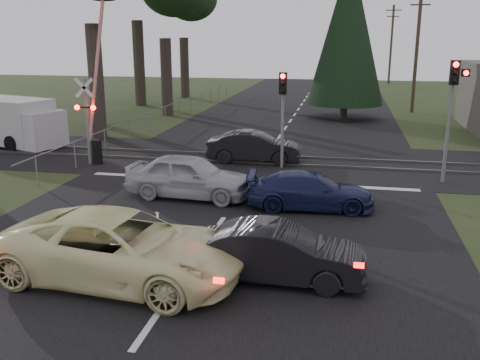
% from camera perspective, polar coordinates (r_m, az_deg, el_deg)
% --- Properties ---
extents(ground, '(120.00, 120.00, 0.00)m').
position_cam_1_polar(ground, '(13.54, -5.36, -9.22)').
color(ground, '#243518').
rests_on(ground, ground).
extents(road, '(14.00, 100.00, 0.01)m').
position_cam_1_polar(road, '(22.79, 1.73, 1.01)').
color(road, black).
rests_on(road, ground).
extents(rail_corridor, '(120.00, 8.00, 0.01)m').
position_cam_1_polar(rail_corridor, '(24.71, 2.50, 2.12)').
color(rail_corridor, black).
rests_on(rail_corridor, ground).
extents(stop_line, '(13.00, 0.35, 0.00)m').
position_cam_1_polar(stop_line, '(21.07, 0.93, -0.15)').
color(stop_line, silver).
rests_on(stop_line, ground).
extents(rail_near, '(120.00, 0.12, 0.10)m').
position_cam_1_polar(rail_near, '(23.93, 2.21, 1.80)').
color(rail_near, '#59544C').
rests_on(rail_near, ground).
extents(rail_far, '(120.00, 0.12, 0.10)m').
position_cam_1_polar(rail_far, '(25.47, 2.77, 2.61)').
color(rail_far, '#59544C').
rests_on(rail_far, ground).
extents(crossing_signal, '(1.62, 0.38, 6.96)m').
position_cam_1_polar(crossing_signal, '(24.43, -15.50, 6.33)').
color(crossing_signal, slate).
rests_on(crossing_signal, ground).
extents(traffic_signal_right, '(0.68, 0.48, 4.70)m').
position_cam_1_polar(traffic_signal_right, '(21.76, 21.78, 8.13)').
color(traffic_signal_right, slate).
rests_on(traffic_signal_right, ground).
extents(traffic_signal_center, '(0.32, 0.48, 4.10)m').
position_cam_1_polar(traffic_signal_center, '(22.80, 4.58, 8.13)').
color(traffic_signal_center, slate).
rests_on(traffic_signal_center, ground).
extents(utility_pole_mid, '(1.80, 0.26, 9.00)m').
position_cam_1_polar(utility_pole_mid, '(42.10, 18.35, 13.26)').
color(utility_pole_mid, '#4C3D2D').
rests_on(utility_pole_mid, ground).
extents(utility_pole_far, '(1.80, 0.26, 9.00)m').
position_cam_1_polar(utility_pole_far, '(66.99, 15.84, 13.88)').
color(utility_pole_far, '#4C3D2D').
rests_on(utility_pole_far, ground).
extents(conifer_tree, '(5.20, 5.20, 11.00)m').
position_cam_1_polar(conifer_tree, '(37.81, 11.43, 15.50)').
color(conifer_tree, '#473D33').
rests_on(conifer_tree, ground).
extents(fence_left, '(0.10, 36.00, 1.20)m').
position_cam_1_polar(fence_left, '(36.58, -7.18, 6.28)').
color(fence_left, slate).
rests_on(fence_left, ground).
extents(cream_coupe, '(6.06, 3.24, 1.62)m').
position_cam_1_polar(cream_coupe, '(12.81, -12.58, -7.07)').
color(cream_coupe, '#F3F1AE').
rests_on(cream_coupe, ground).
extents(dark_hatchback, '(4.06, 1.45, 1.33)m').
position_cam_1_polar(dark_hatchback, '(12.59, 4.14, -7.83)').
color(dark_hatchback, black).
rests_on(dark_hatchback, ground).
extents(silver_car, '(4.63, 2.17, 1.53)m').
position_cam_1_polar(silver_car, '(18.95, -5.43, 0.39)').
color(silver_car, '#ABAFB3').
rests_on(silver_car, ground).
extents(blue_sedan, '(4.32, 2.05, 1.22)m').
position_cam_1_polar(blue_sedan, '(17.84, 7.51, -1.14)').
color(blue_sedan, '#161C44').
rests_on(blue_sedan, ground).
extents(dark_car_far, '(4.29, 1.72, 1.39)m').
position_cam_1_polar(dark_car_far, '(24.24, 1.53, 3.54)').
color(dark_car_far, black).
rests_on(dark_car_far, ground).
extents(white_van, '(6.63, 4.02, 2.44)m').
position_cam_1_polar(white_van, '(30.39, -23.32, 5.72)').
color(white_van, silver).
rests_on(white_van, ground).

